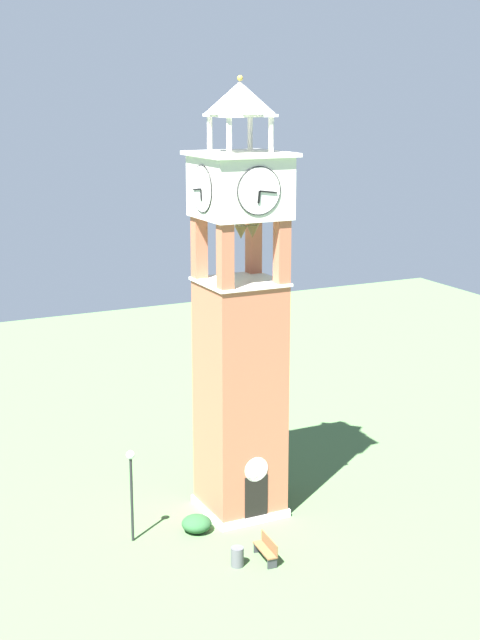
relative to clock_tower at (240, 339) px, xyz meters
The scene contains 6 objects.
ground 8.00m from the clock_tower, 84.10° to the left, with size 80.00×80.00×0.00m, color #476B3D.
clock_tower is the anchor object (origin of this frame).
park_bench 8.91m from the clock_tower, 103.16° to the right, with size 0.57×1.63×0.95m.
lamp_post 7.52m from the clock_tower, behind, with size 0.36×0.36×4.04m.
trash_bin 9.18m from the clock_tower, 117.33° to the right, with size 0.52×0.52×0.80m, color #4C4C51.
shrub_near_entry 8.16m from the clock_tower, 157.00° to the right, with size 1.29×1.29×0.71m, color #234C28.
Camera 1 is at (-17.07, -34.80, 18.45)m, focal length 52.15 mm.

